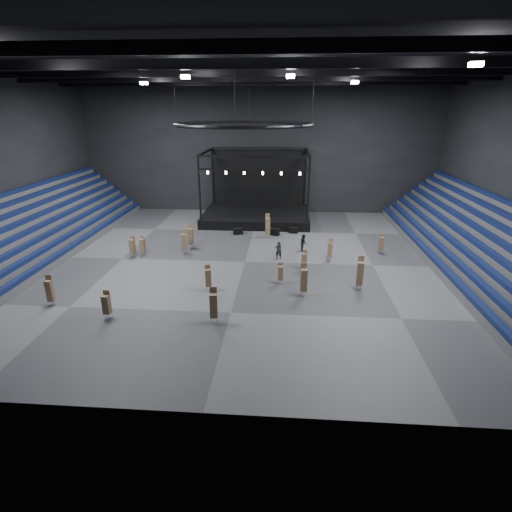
# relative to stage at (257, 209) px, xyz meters

# --- Properties ---
(floor) EXTENTS (50.00, 50.00, 0.00)m
(floor) POSITION_rel_stage_xyz_m (-0.00, -16.24, -1.45)
(floor) COLOR #4F4E51
(floor) RESTS_ON ground
(ceiling) EXTENTS (50.00, 42.00, 0.20)m
(ceiling) POSITION_rel_stage_xyz_m (-0.00, -16.24, 16.55)
(ceiling) COLOR black
(ceiling) RESTS_ON wall_back
(wall_back) EXTENTS (50.00, 0.20, 18.00)m
(wall_back) POSITION_rel_stage_xyz_m (-0.00, 4.76, 7.55)
(wall_back) COLOR black
(wall_back) RESTS_ON ground
(wall_front) EXTENTS (50.00, 0.20, 18.00)m
(wall_front) POSITION_rel_stage_xyz_m (-0.00, -37.24, 7.55)
(wall_front) COLOR black
(wall_front) RESTS_ON ground
(bleachers_left) EXTENTS (7.20, 40.00, 6.40)m
(bleachers_left) POSITION_rel_stage_xyz_m (-22.94, -16.24, 0.28)
(bleachers_left) COLOR #535355
(bleachers_left) RESTS_ON floor
(bleachers_right) EXTENTS (7.20, 40.00, 6.40)m
(bleachers_right) POSITION_rel_stage_xyz_m (22.94, -16.24, 0.28)
(bleachers_right) COLOR #535355
(bleachers_right) RESTS_ON floor
(stage) EXTENTS (14.00, 10.00, 9.20)m
(stage) POSITION_rel_stage_xyz_m (0.00, 0.00, 0.00)
(stage) COLOR black
(stage) RESTS_ON floor
(truss_ring) EXTENTS (12.30, 12.30, 5.15)m
(truss_ring) POSITION_rel_stage_xyz_m (-0.00, -16.24, 11.55)
(truss_ring) COLOR black
(truss_ring) RESTS_ON ceiling
(roof_girders) EXTENTS (49.00, 30.35, 0.70)m
(roof_girders) POSITION_rel_stage_xyz_m (-0.00, -16.24, 15.75)
(roof_girders) COLOR black
(roof_girders) RESTS_ON ceiling
(floodlights) EXTENTS (28.60, 16.60, 0.25)m
(floodlights) POSITION_rel_stage_xyz_m (-0.00, -20.24, 15.15)
(floodlights) COLOR white
(floodlights) RESTS_ON roof_girders
(flight_case_left) EXTENTS (1.25, 0.94, 0.75)m
(flight_case_left) POSITION_rel_stage_xyz_m (-1.73, -7.07, -1.08)
(flight_case_left) COLOR black
(flight_case_left) RESTS_ON floor
(flight_case_mid) EXTENTS (1.38, 1.04, 0.82)m
(flight_case_mid) POSITION_rel_stage_xyz_m (2.62, -7.13, -1.04)
(flight_case_mid) COLOR black
(flight_case_mid) RESTS_ON floor
(flight_case_right) EXTENTS (1.15, 0.69, 0.72)m
(flight_case_right) POSITION_rel_stage_xyz_m (4.93, -6.14, -1.09)
(flight_case_right) COLOR black
(flight_case_right) RESTS_ON floor
(chair_stack_0) EXTENTS (0.55, 0.55, 2.63)m
(chair_stack_0) POSITION_rel_stage_xyz_m (-6.29, -12.42, -0.10)
(chair_stack_0) COLOR silver
(chair_stack_0) RESTS_ON floor
(chair_stack_1) EXTENTS (0.55, 0.55, 1.99)m
(chair_stack_1) POSITION_rel_stage_xyz_m (5.76, -17.99, -0.40)
(chair_stack_1) COLOR silver
(chair_stack_1) RESTS_ON floor
(chair_stack_2) EXTENTS (0.57, 0.57, 2.98)m
(chair_stack_2) POSITION_rel_stage_xyz_m (10.21, -21.93, 0.06)
(chair_stack_2) COLOR silver
(chair_stack_2) RESTS_ON floor
(chair_stack_3) EXTENTS (0.51, 0.51, 2.23)m
(chair_stack_3) POSITION_rel_stage_xyz_m (8.42, -15.17, -0.30)
(chair_stack_3) COLOR silver
(chair_stack_3) RESTS_ON floor
(chair_stack_4) EXTENTS (0.54, 0.54, 2.08)m
(chair_stack_4) POSITION_rel_stage_xyz_m (13.99, -12.63, -0.35)
(chair_stack_4) COLOR silver
(chair_stack_4) RESTS_ON floor
(chair_stack_5) EXTENTS (0.61, 0.61, 2.90)m
(chair_stack_5) POSITION_rel_stage_xyz_m (1.89, -8.22, 0.02)
(chair_stack_5) COLOR silver
(chair_stack_5) RESTS_ON floor
(chair_stack_6) EXTENTS (0.59, 0.59, 2.78)m
(chair_stack_6) POSITION_rel_stage_xyz_m (5.49, -23.43, -0.03)
(chair_stack_6) COLOR silver
(chair_stack_6) RESTS_ON floor
(chair_stack_7) EXTENTS (0.50, 0.50, 2.49)m
(chair_stack_7) POSITION_rel_stage_xyz_m (-14.00, -26.55, -0.18)
(chair_stack_7) COLOR silver
(chair_stack_7) RESTS_ON floor
(chair_stack_8) EXTENTS (0.47, 0.47, 1.91)m
(chair_stack_8) POSITION_rel_stage_xyz_m (3.59, -21.16, -0.43)
(chair_stack_8) COLOR silver
(chair_stack_8) RESTS_ON floor
(chair_stack_9) EXTENTS (0.58, 0.58, 2.26)m
(chair_stack_9) POSITION_rel_stage_xyz_m (-2.37, -23.03, -0.26)
(chair_stack_9) COLOR silver
(chair_stack_9) RESTS_ON floor
(chair_stack_10) EXTENTS (0.60, 0.60, 2.48)m
(chair_stack_10) POSITION_rel_stage_xyz_m (-6.63, -14.09, -0.15)
(chair_stack_10) COLOR silver
(chair_stack_10) RESTS_ON floor
(chair_stack_11) EXTENTS (0.51, 0.51, 2.16)m
(chair_stack_11) POSITION_rel_stage_xyz_m (-8.80, -28.22, -0.30)
(chair_stack_11) COLOR silver
(chair_stack_11) RESTS_ON floor
(chair_stack_12) EXTENTS (0.50, 0.50, 1.99)m
(chair_stack_12) POSITION_rel_stage_xyz_m (-10.80, -14.85, -0.39)
(chair_stack_12) COLOR silver
(chair_stack_12) RESTS_ON floor
(chair_stack_13) EXTENTS (0.56, 0.56, 2.19)m
(chair_stack_13) POSITION_rel_stage_xyz_m (-11.58, -15.62, -0.29)
(chair_stack_13) COLOR silver
(chair_stack_13) RESTS_ON floor
(chair_stack_14) EXTENTS (0.58, 0.58, 2.68)m
(chair_stack_14) POSITION_rel_stage_xyz_m (-1.00, -28.22, -0.07)
(chair_stack_14) COLOR silver
(chair_stack_14) RESTS_ON floor
(man_center) EXTENTS (0.76, 0.58, 1.84)m
(man_center) POSITION_rel_stage_xyz_m (3.31, -15.13, -0.53)
(man_center) COLOR black
(man_center) RESTS_ON floor
(crew_member) EXTENTS (0.75, 0.93, 1.83)m
(crew_member) POSITION_rel_stage_xyz_m (5.91, -12.51, -0.53)
(crew_member) COLOR black
(crew_member) RESTS_ON floor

